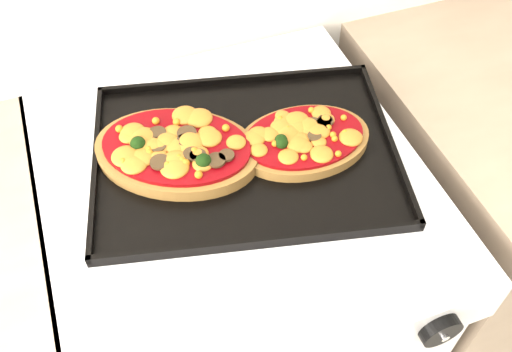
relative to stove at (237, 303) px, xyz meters
name	(u,v)px	position (x,y,z in m)	size (l,w,h in m)	color
stove	(237,303)	(0.00, 0.00, 0.00)	(0.60, 0.60, 0.91)	silver
knob_right	(440,331)	(0.19, -0.33, 0.40)	(0.06, 0.06, 0.02)	black
baking_tray	(245,152)	(0.03, 0.01, 0.47)	(0.48, 0.35, 0.02)	black
pizza_left	(177,149)	(-0.07, 0.04, 0.48)	(0.26, 0.17, 0.04)	brown
pizza_right	(304,139)	(0.12, 0.00, 0.48)	(0.21, 0.15, 0.03)	brown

